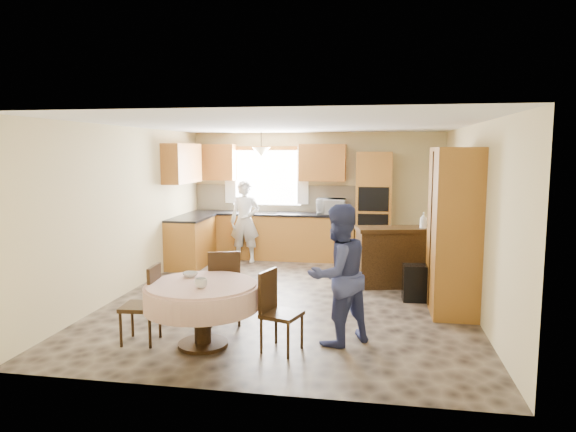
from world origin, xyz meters
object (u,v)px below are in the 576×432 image
(dining_table, at_px, (202,297))
(chair_left, at_px, (146,300))
(chair_back, at_px, (224,284))
(sideboard, at_px, (396,259))
(cupboard, at_px, (453,230))
(chair_right, at_px, (276,307))
(oven_tower, at_px, (373,208))
(person_dining, at_px, (338,275))
(person_sink, at_px, (245,221))

(dining_table, xyz_separation_m, chair_left, (-0.65, -0.00, -0.06))
(chair_back, bearing_deg, sideboard, -151.45)
(cupboard, relative_size, dining_table, 1.75)
(cupboard, distance_m, chair_left, 4.01)
(dining_table, relative_size, chair_right, 1.44)
(chair_back, bearing_deg, cupboard, -176.64)
(chair_back, relative_size, chair_right, 1.08)
(oven_tower, height_order, chair_back, oven_tower)
(sideboard, bearing_deg, cupboard, -71.28)
(sideboard, xyz_separation_m, chair_back, (-2.14, -2.22, 0.08))
(sideboard, bearing_deg, oven_tower, 89.25)
(chair_right, relative_size, person_dining, 0.55)
(cupboard, relative_size, chair_back, 2.33)
(chair_left, relative_size, chair_right, 1.02)
(chair_left, xyz_separation_m, person_dining, (2.11, 0.34, 0.30))
(chair_right, bearing_deg, person_dining, -46.10)
(sideboard, bearing_deg, dining_table, -139.22)
(sideboard, xyz_separation_m, person_sink, (-2.81, 1.36, 0.34))
(dining_table, bearing_deg, chair_left, -179.91)
(chair_right, bearing_deg, chair_left, 109.24)
(chair_back, xyz_separation_m, person_sink, (-0.66, 3.58, 0.27))
(oven_tower, height_order, chair_left, oven_tower)
(sideboard, bearing_deg, chair_back, -146.72)
(dining_table, height_order, person_sink, person_sink)
(oven_tower, bearing_deg, chair_right, -101.98)
(oven_tower, height_order, cupboard, cupboard)
(chair_left, distance_m, chair_back, 1.00)
(cupboard, height_order, person_dining, cupboard)
(chair_right, bearing_deg, sideboard, -7.04)
(sideboard, distance_m, chair_right, 3.22)
(oven_tower, xyz_separation_m, chair_back, (-1.77, -3.97, -0.54))
(chair_left, bearing_deg, oven_tower, 147.66)
(cupboard, bearing_deg, chair_back, -159.15)
(cupboard, height_order, chair_back, cupboard)
(dining_table, xyz_separation_m, chair_right, (0.82, 0.03, -0.07))
(chair_right, bearing_deg, person_sink, 36.68)
(chair_left, distance_m, chair_right, 1.47)
(chair_left, xyz_separation_m, chair_back, (0.69, 0.72, 0.03))
(dining_table, relative_size, chair_back, 1.33)
(oven_tower, xyz_separation_m, chair_right, (-0.99, -4.66, -0.58))
(oven_tower, height_order, chair_right, oven_tower)
(person_sink, xyz_separation_m, person_dining, (2.08, -3.96, -0.00))
(sideboard, relative_size, person_dining, 0.79)
(oven_tower, distance_m, cupboard, 3.08)
(sideboard, relative_size, cupboard, 0.57)
(sideboard, height_order, chair_left, sideboard)
(person_dining, bearing_deg, dining_table, -29.11)
(chair_back, distance_m, person_sink, 3.65)
(dining_table, distance_m, person_dining, 1.51)
(oven_tower, xyz_separation_m, person_dining, (-0.35, -4.35, -0.28))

